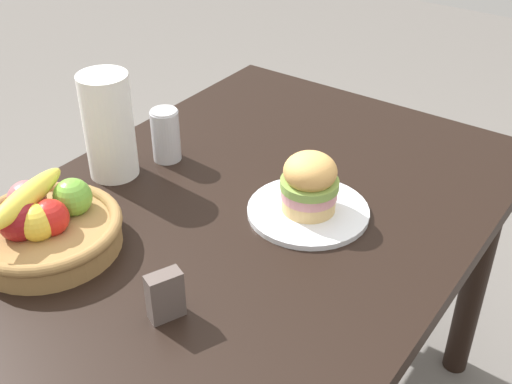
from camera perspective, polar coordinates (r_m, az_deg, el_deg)
dining_table at (r=1.38m, az=-2.33°, el=-6.00°), size 1.40×0.90×0.75m
plate at (r=1.35m, az=4.60°, el=-1.68°), size 0.25×0.25×0.01m
sandwich at (r=1.31m, az=4.74°, el=0.80°), size 0.12×0.12×0.13m
soda_can at (r=1.52m, az=-7.95°, el=4.98°), size 0.07×0.07×0.13m
fruit_basket at (r=1.29m, az=-18.15°, el=-2.83°), size 0.29×0.29×0.14m
paper_towel_roll at (r=1.46m, az=-12.74°, el=5.73°), size 0.11×0.11×0.24m
napkin_holder at (r=1.09m, az=-7.99°, el=-9.02°), size 0.07×0.05×0.09m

